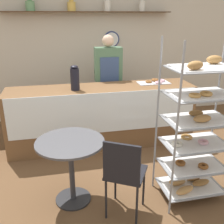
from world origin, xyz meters
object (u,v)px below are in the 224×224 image
cafe_chair (124,171)px  coffee_carafe (75,78)px  pastry_rack (196,133)px  person_worker (108,80)px  donut_tray_counter (155,82)px  cafe_table (71,156)px

cafe_chair → coffee_carafe: bearing=-48.9°
pastry_rack → cafe_chair: 0.90m
person_worker → donut_tray_counter: 0.82m
cafe_table → pastry_rack: bearing=-8.9°
coffee_carafe → donut_tray_counter: 1.32m
person_worker → donut_tray_counter: bearing=-33.7°
cafe_table → cafe_chair: cafe_chair is taller
cafe_table → donut_tray_counter: donut_tray_counter is taller
cafe_table → donut_tray_counter: 2.08m
cafe_chair → donut_tray_counter: bearing=-88.8°
pastry_rack → cafe_table: pastry_rack is taller
pastry_rack → person_worker: bearing=104.5°
pastry_rack → person_worker: pastry_rack is taller
cafe_chair → coffee_carafe: 1.76m
cafe_chair → donut_tray_counter: 2.09m
pastry_rack → cafe_table: (-1.34, 0.21, -0.24)m
person_worker → cafe_table: size_ratio=2.27×
pastry_rack → donut_tray_counter: (0.15, 1.61, 0.17)m
cafe_chair → donut_tray_counter: donut_tray_counter is taller
pastry_rack → donut_tray_counter: size_ratio=3.50×
person_worker → cafe_table: (-0.80, -1.86, -0.36)m
cafe_chair → person_worker: bearing=-67.5°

